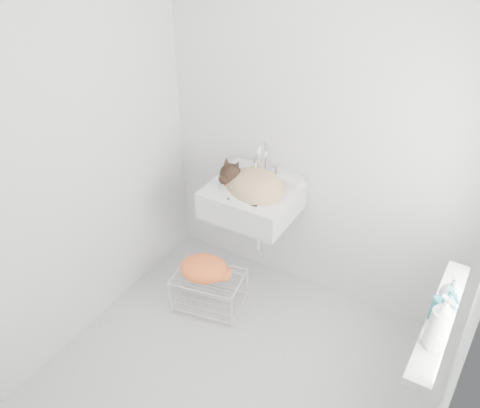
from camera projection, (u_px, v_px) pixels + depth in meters
The scene contains 13 objects.
floor at pixel (240, 376), 3.23m from camera, with size 2.20×2.00×0.02m, color #B2B2B2.
back_wall at pixel (322, 129), 3.25m from camera, with size 2.20×0.02×2.50m, color silver.
right_wall at pixel (480, 286), 2.07m from camera, with size 0.02×2.00×2.50m, color silver.
left_wall at pixel (74, 152), 3.00m from camera, with size 0.02×2.00×2.50m, color silver.
windowsill at pixel (445, 321), 2.48m from camera, with size 0.16×0.88×0.04m, color white.
sink at pixel (252, 188), 3.43m from camera, with size 0.57×0.50×0.23m, color white.
faucet at pixel (266, 158), 3.48m from camera, with size 0.21×0.15×0.21m, color silver, non-canonical shape.
cat at pixel (253, 185), 3.39m from camera, with size 0.46×0.39×0.27m.
wire_rack at pixel (209, 289), 3.66m from camera, with size 0.45×0.32×0.27m, color silver.
towel at pixel (204, 273), 3.56m from camera, with size 0.33×0.23×0.14m, color #FF9400.
bottle_a at pixel (434, 346), 2.33m from camera, with size 0.10×0.10×0.25m, color white.
bottle_b at pixel (441, 325), 2.44m from camera, with size 0.10×0.10×0.22m, color #226E75.
bottle_c at pixel (449, 303), 2.56m from camera, with size 0.12×0.12×0.15m, color #B1B6C6.
Camera 1 is at (1.07, -1.81, 2.67)m, focal length 39.37 mm.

